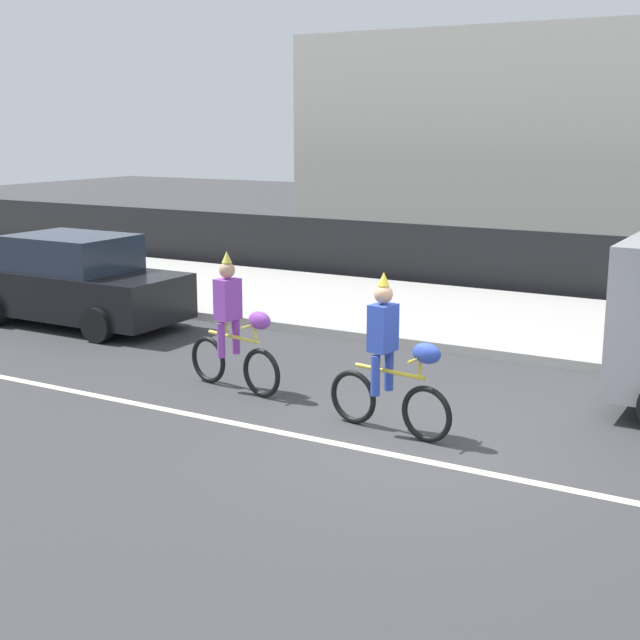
% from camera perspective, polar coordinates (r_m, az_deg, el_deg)
% --- Properties ---
extents(ground_plane, '(80.00, 80.00, 0.00)m').
position_cam_1_polar(ground_plane, '(10.38, 6.56, -7.85)').
color(ground_plane, '#38383A').
extents(road_centre_line, '(36.00, 0.14, 0.01)m').
position_cam_1_polar(road_centre_line, '(9.95, 5.40, -8.72)').
color(road_centre_line, beige).
rests_on(road_centre_line, ground).
extents(sidewalk_curb, '(60.00, 5.00, 0.15)m').
position_cam_1_polar(sidewalk_curb, '(16.31, 15.69, -0.48)').
color(sidewalk_curb, '#ADAAA3').
rests_on(sidewalk_curb, ground).
extents(fence_line, '(40.00, 0.08, 1.40)m').
position_cam_1_polar(fence_line, '(18.98, 17.99, 3.06)').
color(fence_line, black).
rests_on(fence_line, ground).
extents(parade_cyclist_purple, '(1.70, 0.54, 1.92)m').
position_cam_1_polar(parade_cyclist_purple, '(12.16, -5.52, -0.67)').
color(parade_cyclist_purple, black).
rests_on(parade_cyclist_purple, ground).
extents(parade_cyclist_cobalt, '(1.71, 0.52, 1.92)m').
position_cam_1_polar(parade_cyclist_cobalt, '(10.45, 4.53, -2.83)').
color(parade_cyclist_cobalt, black).
rests_on(parade_cyclist_cobalt, ground).
extents(parked_car_black, '(4.10, 1.92, 1.64)m').
position_cam_1_polar(parked_car_black, '(16.75, -15.33, 2.33)').
color(parked_car_black, black).
rests_on(parked_car_black, ground).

